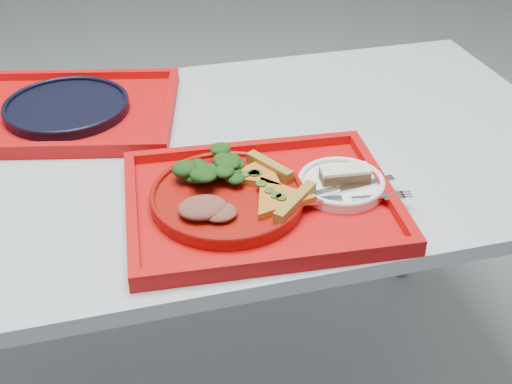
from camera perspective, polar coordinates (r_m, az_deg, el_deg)
table at (r=1.29m, az=-6.61°, el=0.63°), size 1.60×0.80×0.75m
tray_main at (r=1.09m, az=0.40°, el=-1.07°), size 0.47×0.38×0.01m
tray_far at (r=1.43m, az=-16.38°, el=6.68°), size 0.52×0.44×0.01m
dinner_plate at (r=1.08m, az=-2.54°, el=-0.56°), size 0.26×0.26×0.02m
side_plate at (r=1.13m, az=7.55°, el=0.57°), size 0.15×0.15×0.01m
navy_plate at (r=1.42m, az=-16.47°, el=7.18°), size 0.26×0.26×0.02m
pizza_slice_a at (r=1.05m, az=2.01°, el=-0.39°), size 0.17×0.17×0.02m
pizza_slice_b at (r=1.11m, az=0.19°, el=1.72°), size 0.15×0.14×0.02m
salad_heap at (r=1.11m, az=-4.12°, el=2.46°), size 0.10×0.09×0.05m
meat_portion at (r=1.03m, az=-4.76°, el=-1.38°), size 0.08×0.06×0.02m
dessert_bar at (r=1.12m, az=7.91°, el=1.60°), size 0.09×0.04×0.02m
knife at (r=1.10m, az=8.03°, el=0.41°), size 0.19×0.04×0.01m
fork at (r=1.08m, az=8.39°, el=-0.55°), size 0.19×0.05×0.01m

